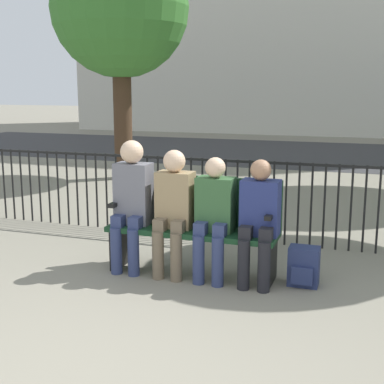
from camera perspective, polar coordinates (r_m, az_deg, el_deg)
The scene contains 9 objects.
park_bench at distance 5.10m, azimuth 0.29°, elevation -3.25°, with size 1.62×0.45×0.92m.
seated_person_0 at distance 5.16m, azimuth -6.45°, elevation -0.65°, with size 0.34×0.39×1.26m.
seated_person_1 at distance 5.00m, azimuth -1.99°, elevation -1.48°, with size 0.34×0.39×1.19m.
seated_person_2 at distance 4.88m, azimuth 2.35°, elevation -2.20°, with size 0.34×0.39×1.14m.
seated_person_3 at distance 4.78m, azimuth 7.15°, elevation -2.57°, with size 0.34×0.39×1.14m.
backpack at distance 4.94m, azimuth 11.82°, elevation -7.81°, with size 0.27×0.23×0.36m.
fence_railing at distance 6.18m, azimuth 3.61°, elevation -0.05°, with size 9.01×0.03×0.95m.
tree_1 at distance 10.46m, azimuth -7.68°, elevation 18.74°, with size 2.55×2.55×4.46m.
street_surface at distance 14.55m, azimuth 12.64°, elevation 4.04°, with size 24.00×6.00×0.01m.
Camera 1 is at (1.58, -2.35, 1.77)m, focal length 50.00 mm.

